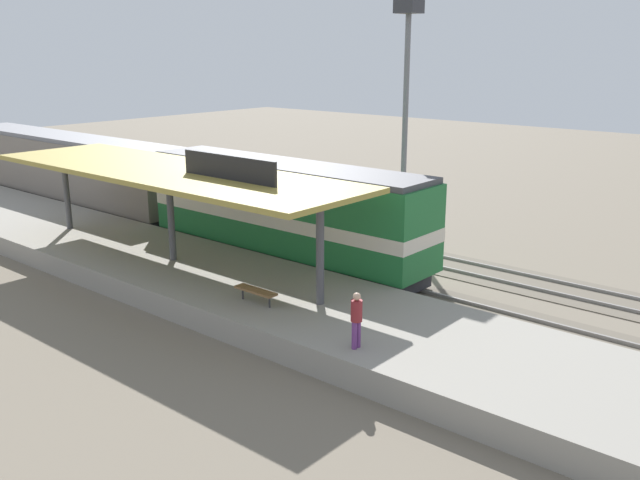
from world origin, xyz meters
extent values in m
plane|color=#706656|center=(2.00, 0.00, 0.00)|extent=(120.00, 120.00, 0.00)
cube|color=#5F5649|center=(0.00, 0.00, 0.02)|extent=(3.20, 110.00, 0.04)
cube|color=gray|center=(-0.72, 0.00, 0.08)|extent=(0.10, 110.00, 0.16)
cube|color=gray|center=(0.72, 0.00, 0.08)|extent=(0.10, 110.00, 0.16)
cube|color=#5F5649|center=(4.60, 0.00, 0.02)|extent=(3.20, 110.00, 0.04)
cube|color=gray|center=(3.88, 0.00, 0.08)|extent=(0.10, 110.00, 0.16)
cube|color=gray|center=(5.32, 0.00, 0.08)|extent=(0.10, 110.00, 0.16)
cube|color=gray|center=(-4.60, 0.00, 0.45)|extent=(6.00, 44.00, 0.90)
cylinder|color=#47474C|center=(-4.60, -8.00, 2.70)|extent=(0.28, 0.28, 3.60)
cylinder|color=#47474C|center=(-4.60, 0.00, 2.70)|extent=(0.28, 0.28, 3.60)
cylinder|color=#47474C|center=(-4.60, 8.00, 2.70)|extent=(0.28, 0.28, 3.60)
cube|color=#A38E3D|center=(-4.60, 0.00, 4.60)|extent=(5.20, 18.00, 0.20)
cube|color=black|center=(-4.60, -3.60, 5.15)|extent=(0.12, 4.80, 0.90)
cylinder|color=#333338|center=(-6.00, -6.94, 1.11)|extent=(0.07, 0.07, 0.42)
cylinder|color=#333338|center=(-6.00, -5.64, 1.11)|extent=(0.07, 0.07, 0.42)
cube|color=brown|center=(-6.00, -6.29, 1.36)|extent=(0.44, 1.70, 0.08)
cube|color=#28282D|center=(0.00, -2.07, 0.51)|extent=(2.60, 13.60, 0.70)
cube|color=#1E6B33|center=(0.00, -2.07, 2.61)|extent=(2.90, 14.40, 3.50)
cube|color=#424247|center=(0.00, -2.07, 4.48)|extent=(2.78, 14.11, 0.24)
cube|color=beige|center=(0.00, -2.07, 2.35)|extent=(2.93, 14.43, 0.56)
cube|color=#28282D|center=(0.00, 15.93, 0.51)|extent=(2.60, 19.20, 0.70)
cube|color=slate|center=(0.00, 15.93, 2.51)|extent=(2.90, 20.00, 3.30)
cube|color=slate|center=(0.00, 15.93, 4.28)|extent=(2.78, 19.60, 0.24)
cylinder|color=slate|center=(7.80, -3.11, 5.50)|extent=(0.28, 0.28, 11.00)
cube|color=#333338|center=(7.80, -3.11, 11.35)|extent=(1.10, 1.10, 0.70)
cylinder|color=#663375|center=(-6.79, -11.15, 1.32)|extent=(0.16, 0.16, 0.84)
cylinder|color=#663375|center=(-6.61, -11.15, 1.32)|extent=(0.16, 0.16, 0.84)
cylinder|color=maroon|center=(-6.70, -11.15, 2.06)|extent=(0.34, 0.34, 0.64)
sphere|color=tan|center=(-6.70, -11.15, 2.50)|extent=(0.23, 0.23, 0.23)
camera|label=1|loc=(-21.59, -22.36, 9.34)|focal=38.71mm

